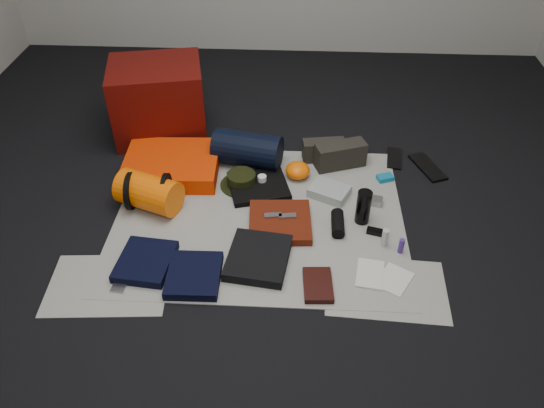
{
  "coord_description": "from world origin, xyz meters",
  "views": [
    {
      "loc": [
        0.19,
        -2.24,
        1.96
      ],
      "look_at": [
        0.07,
        -0.01,
        0.1
      ],
      "focal_mm": 35.0,
      "sensor_mm": 36.0,
      "label": 1
    }
  ],
  "objects_px": {
    "sleeping_pad": "(172,165)",
    "navy_duffel": "(247,149)",
    "paperback_book": "(318,285)",
    "stuff_sack": "(149,192)",
    "compact_camera": "(373,201)",
    "red_cabinet": "(159,100)",
    "water_bottle": "(363,207)"
  },
  "relations": [
    {
      "from": "stuff_sack",
      "to": "navy_duffel",
      "type": "xyz_separation_m",
      "value": [
        0.52,
        0.45,
        0.01
      ]
    },
    {
      "from": "navy_duffel",
      "to": "water_bottle",
      "type": "bearing_deg",
      "value": -25.11
    },
    {
      "from": "navy_duffel",
      "to": "compact_camera",
      "type": "xyz_separation_m",
      "value": [
        0.76,
        -0.35,
        -0.09
      ]
    },
    {
      "from": "red_cabinet",
      "to": "compact_camera",
      "type": "relative_size",
      "value": 5.81
    },
    {
      "from": "water_bottle",
      "to": "red_cabinet",
      "type": "bearing_deg",
      "value": 146.12
    },
    {
      "from": "water_bottle",
      "to": "compact_camera",
      "type": "bearing_deg",
      "value": 63.73
    },
    {
      "from": "water_bottle",
      "to": "navy_duffel",
      "type": "bearing_deg",
      "value": 142.93
    },
    {
      "from": "paperback_book",
      "to": "navy_duffel",
      "type": "bearing_deg",
      "value": 109.59
    },
    {
      "from": "red_cabinet",
      "to": "paperback_book",
      "type": "distance_m",
      "value": 1.74
    },
    {
      "from": "paperback_book",
      "to": "stuff_sack",
      "type": "bearing_deg",
      "value": 145.9
    },
    {
      "from": "stuff_sack",
      "to": "compact_camera",
      "type": "distance_m",
      "value": 1.28
    },
    {
      "from": "red_cabinet",
      "to": "compact_camera",
      "type": "bearing_deg",
      "value": -39.29
    },
    {
      "from": "compact_camera",
      "to": "water_bottle",
      "type": "bearing_deg",
      "value": -101.22
    },
    {
      "from": "red_cabinet",
      "to": "water_bottle",
      "type": "distance_m",
      "value": 1.57
    },
    {
      "from": "stuff_sack",
      "to": "navy_duffel",
      "type": "distance_m",
      "value": 0.68
    },
    {
      "from": "red_cabinet",
      "to": "navy_duffel",
      "type": "height_order",
      "value": "red_cabinet"
    },
    {
      "from": "sleeping_pad",
      "to": "compact_camera",
      "type": "bearing_deg",
      "value": -11.37
    },
    {
      "from": "sleeping_pad",
      "to": "paperback_book",
      "type": "height_order",
      "value": "sleeping_pad"
    },
    {
      "from": "stuff_sack",
      "to": "water_bottle",
      "type": "height_order",
      "value": "stuff_sack"
    },
    {
      "from": "red_cabinet",
      "to": "navy_duffel",
      "type": "xyz_separation_m",
      "value": [
        0.62,
        -0.36,
        -0.13
      ]
    },
    {
      "from": "sleeping_pad",
      "to": "compact_camera",
      "type": "xyz_separation_m",
      "value": [
        1.21,
        -0.24,
        -0.03
      ]
    },
    {
      "from": "stuff_sack",
      "to": "compact_camera",
      "type": "bearing_deg",
      "value": 4.28
    },
    {
      "from": "sleeping_pad",
      "to": "navy_duffel",
      "type": "xyz_separation_m",
      "value": [
        0.46,
        0.11,
        0.06
      ]
    },
    {
      "from": "navy_duffel",
      "to": "compact_camera",
      "type": "distance_m",
      "value": 0.84
    },
    {
      "from": "navy_duffel",
      "to": "stuff_sack",
      "type": "bearing_deg",
      "value": -126.93
    },
    {
      "from": "water_bottle",
      "to": "sleeping_pad",
      "type": "bearing_deg",
      "value": 160.56
    },
    {
      "from": "water_bottle",
      "to": "compact_camera",
      "type": "distance_m",
      "value": 0.19
    },
    {
      "from": "stuff_sack",
      "to": "navy_duffel",
      "type": "relative_size",
      "value": 0.83
    },
    {
      "from": "red_cabinet",
      "to": "navy_duffel",
      "type": "distance_m",
      "value": 0.73
    },
    {
      "from": "sleeping_pad",
      "to": "paperback_book",
      "type": "xyz_separation_m",
      "value": [
        0.89,
        -0.9,
        -0.04
      ]
    },
    {
      "from": "sleeping_pad",
      "to": "compact_camera",
      "type": "height_order",
      "value": "sleeping_pad"
    },
    {
      "from": "stuff_sack",
      "to": "paperback_book",
      "type": "xyz_separation_m",
      "value": [
        0.94,
        -0.56,
        -0.09
      ]
    }
  ]
}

